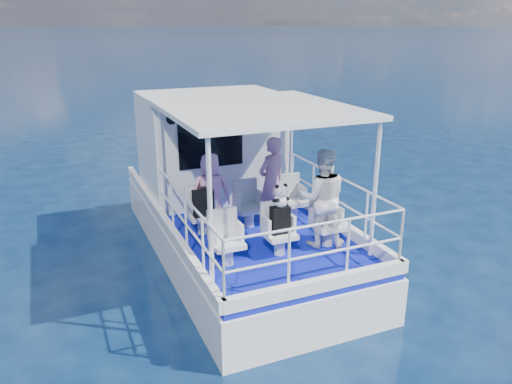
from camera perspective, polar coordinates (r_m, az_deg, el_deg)
ground at (r=9.53m, az=-0.30°, el=-9.31°), size 2000.00×2000.00×0.00m
hull at (r=10.36m, az=-2.46°, el=-6.92°), size 3.00×7.00×1.60m
deck at (r=10.02m, az=-2.53°, el=-2.53°), size 2.90×6.90×0.10m
cabin at (r=10.86m, az=-5.06°, el=5.44°), size 2.85×2.00×2.20m
canopy at (r=8.34m, az=0.20°, el=9.48°), size 3.00×3.20×0.08m
canopy_posts at (r=8.55m, az=0.33°, el=1.87°), size 2.77×2.97×2.20m
railings at (r=8.46m, az=1.20°, el=-2.61°), size 2.84×3.59×1.00m
seat_port_fwd at (r=8.96m, az=-6.13°, el=-3.61°), size 0.48×0.46×0.38m
seat_center_fwd at (r=9.24m, az=-0.79°, el=-2.80°), size 0.48×0.46×0.38m
seat_stbd_fwd at (r=9.59m, az=4.19°, el=-2.02°), size 0.48×0.46×0.38m
seat_port_aft at (r=7.83m, az=-3.28°, el=-6.95°), size 0.48×0.46×0.38m
seat_center_aft at (r=8.15m, az=2.71°, el=-5.88°), size 0.48×0.46×0.38m
seat_stbd_aft at (r=8.55m, az=8.17°, el=-4.84°), size 0.48×0.46×0.38m
passenger_port_fwd at (r=8.92m, az=-5.17°, el=-0.07°), size 0.61×0.49×1.44m
passenger_stbd_fwd at (r=9.14m, az=1.80°, el=1.23°), size 0.71×0.59×1.66m
passenger_stbd_aft at (r=8.32m, az=7.56°, el=-0.69°), size 1.00×0.90×1.68m
backpack_port at (r=8.74m, az=-6.07°, el=-1.25°), size 0.35×0.20×0.46m
backpack_center at (r=7.97m, az=2.75°, el=-3.20°), size 0.30×0.17×0.45m
compact_camera at (r=8.67m, az=-6.10°, el=0.41°), size 0.11×0.06×0.06m
panda at (r=7.82m, az=2.88°, el=-0.41°), size 0.24×0.20×0.38m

